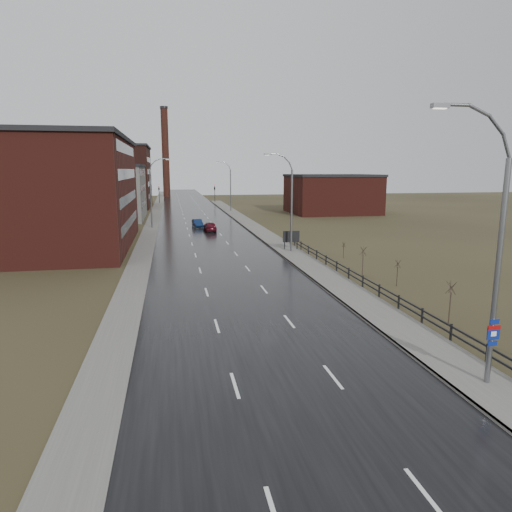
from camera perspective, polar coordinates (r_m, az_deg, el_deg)
name	(u,v)px	position (r m, az deg, el deg)	size (l,w,h in m)	color
ground	(311,431)	(18.24, 6.91, -20.86)	(320.00, 320.00, 0.00)	#2D2819
road	(201,228)	(75.53, -6.83, 3.45)	(14.00, 300.00, 0.06)	black
sidewalk_right	(291,253)	(52.41, 4.46, 0.34)	(3.20, 180.00, 0.18)	#595651
curb_right	(279,254)	(52.04, 2.84, 0.29)	(0.16, 180.00, 0.18)	slate
sidewalk_left	(150,229)	(75.44, -13.07, 3.26)	(2.40, 260.00, 0.12)	#595651
warehouse_near	(35,193)	(61.98, -25.89, 7.12)	(22.44, 28.56, 13.50)	#471914
warehouse_mid	(101,192)	(93.80, -18.80, 7.58)	(16.32, 20.40, 10.50)	slate
warehouse_far	(97,177)	(124.12, -19.26, 9.35)	(26.52, 24.48, 15.50)	#331611
building_right	(332,194)	(103.09, 9.45, 7.68)	(18.36, 16.32, 8.50)	#471914
smokestack	(165,152)	(164.88, -11.25, 12.63)	(2.70, 2.70, 30.70)	#331611
streetlight_main	(493,253)	(21.69, 27.49, 0.31)	(3.91, 0.29, 12.11)	slate
streetlight_right_mid	(289,202)	(52.63, 4.16, 6.70)	(3.36, 0.28, 11.35)	slate
streetlight_left	(152,193)	(76.91, -12.82, 7.74)	(3.36, 0.28, 11.35)	slate
streetlight_right_far	(229,186)	(105.68, -3.36, 8.73)	(3.36, 0.28, 11.35)	slate
guardrail	(366,282)	(37.44, 13.64, -3.19)	(0.10, 53.05, 1.10)	black
shrub_c	(450,301)	(31.04, 23.12, -5.24)	(0.64, 0.68, 2.72)	#382D23
shrub_d	(397,272)	(39.50, 17.26, -1.95)	(0.53, 0.56, 2.22)	#382D23
shrub_e	(363,261)	(42.15, 13.22, -0.57)	(0.65, 0.68, 2.76)	#382D23
shrub_f	(344,250)	(50.65, 10.90, 0.77)	(0.42, 0.44, 1.75)	#382D23
billboard	(291,237)	(54.34, 4.41, 2.36)	(2.02, 0.17, 2.39)	black
traffic_light_left	(159,187)	(134.90, -12.05, 8.43)	(0.58, 2.73, 5.30)	black
traffic_light_right	(215,187)	(135.47, -5.20, 8.62)	(0.58, 2.73, 5.30)	black
car_near	(197,223)	(77.03, -7.33, 4.05)	(1.40, 4.01, 1.32)	#0D1E42
car_far	(210,227)	(71.66, -5.78, 3.66)	(1.79, 4.44, 1.51)	#510D19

